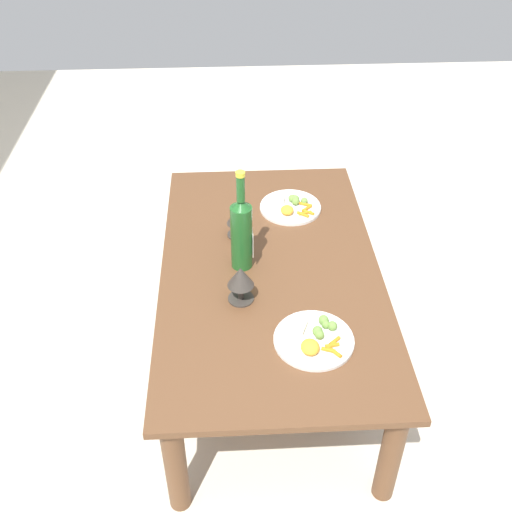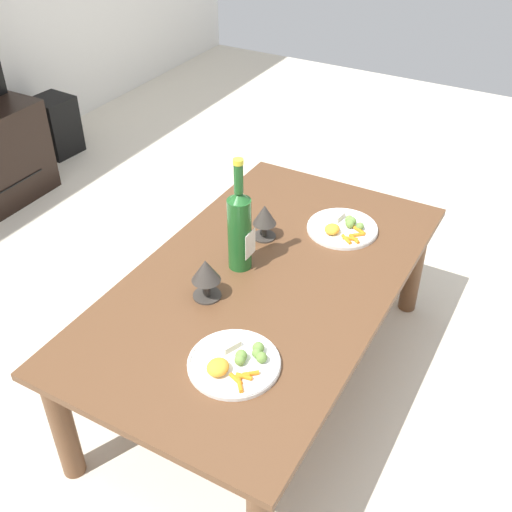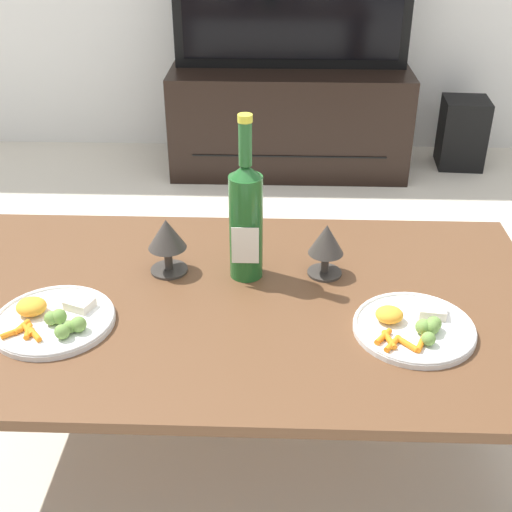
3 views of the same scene
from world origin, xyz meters
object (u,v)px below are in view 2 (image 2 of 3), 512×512
Objects in this scene: dinner_plate_right at (343,227)px; wine_bottle at (239,227)px; floor_speaker at (55,126)px; dinner_plate_left at (234,362)px; dining_table at (265,294)px; goblet_right at (265,217)px; goblet_left at (206,273)px.

wine_bottle is at bearing 149.17° from dinner_plate_right.
floor_speaker is 1.32× the size of dinner_plate_left.
floor_speaker is 2.48m from dinner_plate_left.
floor_speaker is 2.12m from wine_bottle.
dining_table is 5.46× the size of dinner_plate_left.
dinner_plate_right is at bearing -103.12° from floor_speaker.
wine_bottle is at bearing 28.35° from dinner_plate_left.
dining_table is at bearing -100.33° from wine_bottle.
dinner_plate_left reaches higher than dinner_plate_right.
goblet_right is at bearing 28.89° from dining_table.
dinner_plate_left is at bearing -158.95° from goblet_right.
floor_speaker is at bearing 56.12° from dinner_plate_left.
goblet_right reaches higher than dinner_plate_right.
wine_bottle reaches higher than dinner_plate_left.
goblet_left is at bearing 180.00° from goblet_right.
wine_bottle is at bearing -114.38° from floor_speaker.
goblet_right reaches higher than floor_speaker.
dinner_plate_left is (-0.40, -0.21, -0.14)m from wine_bottle.
dinner_plate_left is at bearing -179.99° from dinner_plate_right.
wine_bottle reaches higher than goblet_left.
dinner_plate_left is at bearing -151.65° from wine_bottle.
goblet_left is 0.54× the size of dinner_plate_right.
dinner_plate_right is (0.17, -0.22, -0.07)m from goblet_right.
wine_bottle is at bearing 79.67° from dining_table.
dining_table is at bearing -113.54° from floor_speaker.
dinner_plate_right is (-0.62, -2.05, 0.31)m from floor_speaker.
goblet_right reaches higher than dining_table.
wine_bottle is 0.47m from dinner_plate_left.
dinner_plate_right is (0.38, -0.11, 0.08)m from dining_table.
wine_bottle is 2.86× the size of goblet_left.
dining_table reaches higher than floor_speaker.
dinner_plate_right is at bearing -22.39° from goblet_left.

